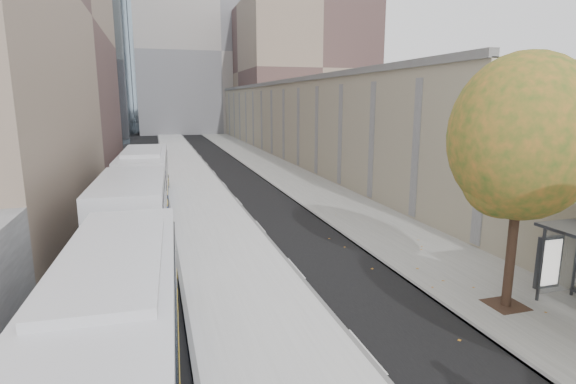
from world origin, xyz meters
name	(u,v)px	position (x,y,z in m)	size (l,w,h in m)	color
bus_platform	(196,188)	(-3.88, 35.00, 0.07)	(4.25, 150.00, 0.15)	silver
sidewalk	(301,182)	(4.12, 35.00, 0.04)	(4.75, 150.00, 0.08)	gray
building_tan	(313,116)	(15.50, 64.00, 4.00)	(18.00, 92.00, 8.00)	gray
building_far_block	(215,55)	(6.00, 96.00, 15.00)	(30.00, 18.00, 30.00)	gray
tree_c	(523,137)	(3.60, 13.00, 5.25)	(4.20, 4.20, 7.28)	black
bus_far	(141,187)	(-7.40, 27.57, 1.70)	(3.44, 18.77, 3.11)	silver
distant_car	(139,158)	(-8.07, 48.62, 0.68)	(1.61, 4.01, 1.36)	silver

